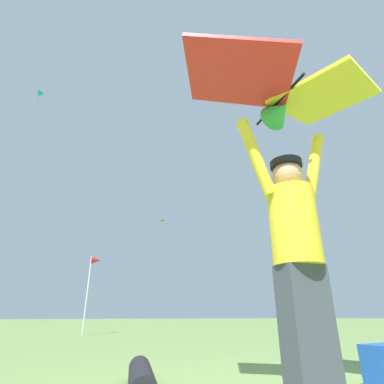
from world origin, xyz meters
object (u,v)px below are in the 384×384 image
Objects in this scene: kite_flyer_person at (297,248)px; distant_kite_teal_low_right at (39,94)px; distant_kite_green_overhead_distant at (163,220)px; marker_flag at (95,266)px; held_stunt_kite at (283,92)px; spare_kite_bag at (141,378)px.

kite_flyer_person is 1.27× the size of distant_kite_teal_low_right.
marker_flag is (-9.44, -24.93, -9.42)m from distant_kite_green_overhead_distant.
held_stunt_kite is at bearing -85.45° from marker_flag.
distant_kite_teal_low_right is at bearing 103.25° from held_stunt_kite.
spare_kite_bag is at bearing 137.96° from kite_flyer_person.
kite_flyer_person is at bearing -42.04° from spare_kite_bag.
distant_kite_green_overhead_distant is at bearing 73.37° from spare_kite_bag.
distant_kite_green_overhead_distant is 0.51× the size of spare_kite_bag.
distant_kite_green_overhead_distant is 28.28m from marker_flag.
distant_kite_teal_low_right is 18.84m from distant_kite_green_overhead_distant.
kite_flyer_person is 1.94× the size of spare_kite_bag.
kite_flyer_person is at bearing -76.70° from distant_kite_teal_low_right.
held_stunt_kite is 0.85× the size of marker_flag.
marker_flag is (-0.65, 8.21, -0.33)m from held_stunt_kite.
kite_flyer_person is 35.75m from distant_kite_green_overhead_distant.
marker_flag reaches higher than spare_kite_bag.
distant_kite_teal_low_right reaches higher than marker_flag.
held_stunt_kite is (-0.00, -0.08, 1.29)m from kite_flyer_person.
distant_kite_green_overhead_distant reaches higher than held_stunt_kite.
kite_flyer_person is at bearing 86.71° from held_stunt_kite.
marker_flag is (5.52, -18.01, -18.54)m from distant_kite_teal_low_right.
distant_kite_green_overhead_distant is at bearing 75.16° from held_stunt_kite.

